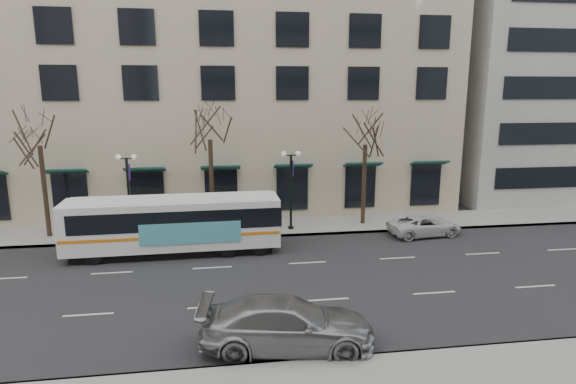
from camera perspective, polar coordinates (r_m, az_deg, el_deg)
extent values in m
plane|color=black|center=(23.33, -9.00, -10.88)|extent=(160.00, 160.00, 0.00)
cube|color=gray|center=(32.10, 0.13, -4.08)|extent=(80.00, 4.00, 0.15)
cube|color=#B9A68D|center=(42.64, -12.07, 15.89)|extent=(40.00, 20.00, 24.00)
cylinder|color=black|center=(32.65, -26.85, -0.09)|extent=(0.28, 0.28, 5.74)
cylinder|color=black|center=(30.89, -9.03, 0.66)|extent=(0.28, 0.28, 5.95)
cylinder|color=black|center=(32.36, 8.98, 0.74)|extent=(0.28, 0.28, 5.46)
cylinder|color=black|center=(30.90, -18.32, -0.72)|extent=(0.16, 0.16, 5.00)
cylinder|color=black|center=(31.48, -18.03, -4.89)|extent=(0.36, 0.36, 0.30)
cube|color=black|center=(30.47, -18.63, 3.77)|extent=(0.90, 0.06, 0.06)
sphere|color=silver|center=(30.54, -19.47, 3.92)|extent=(0.32, 0.32, 0.32)
sphere|color=silver|center=(30.37, -17.80, 4.00)|extent=(0.32, 0.32, 0.32)
cube|color=#361B65|center=(30.57, -18.30, 2.21)|extent=(0.04, 0.45, 1.00)
cylinder|color=black|center=(30.73, 0.35, -0.16)|extent=(0.16, 0.16, 5.00)
cylinder|color=black|center=(31.32, 0.34, -4.36)|extent=(0.36, 0.36, 0.30)
cube|color=black|center=(30.30, 0.35, 4.37)|extent=(0.90, 0.06, 0.06)
sphere|color=silver|center=(30.22, -0.49, 4.54)|extent=(0.32, 0.32, 0.32)
sphere|color=silver|center=(30.35, 1.20, 4.58)|extent=(0.32, 0.32, 0.32)
cube|color=#361B65|center=(30.44, 0.58, 2.79)|extent=(0.04, 0.45, 1.00)
cube|color=white|center=(27.47, -13.43, -3.57)|extent=(11.72, 2.76, 2.68)
cube|color=black|center=(27.91, -13.28, -6.55)|extent=(10.78, 2.44, 0.44)
cube|color=black|center=(27.34, -12.86, -2.71)|extent=(11.26, 2.79, 1.07)
cube|color=orange|center=(27.60, -13.38, -4.49)|extent=(11.61, 2.78, 0.18)
cube|color=#4CACB9|center=(26.25, -11.46, -4.82)|extent=(5.35, 0.16, 1.17)
cube|color=white|center=(27.14, -13.57, -0.79)|extent=(11.13, 2.49, 0.08)
cylinder|color=black|center=(27.41, -22.06, -7.01)|extent=(0.98, 0.29, 0.97)
cylinder|color=black|center=(29.49, -21.14, -5.59)|extent=(0.98, 0.29, 0.97)
cylinder|color=black|center=(26.72, -7.16, -6.67)|extent=(0.98, 0.29, 0.97)
cylinder|color=black|center=(28.84, -7.34, -5.24)|extent=(0.98, 0.29, 0.97)
cylinder|color=black|center=(26.83, -3.39, -6.51)|extent=(0.98, 0.29, 0.97)
cylinder|color=black|center=(28.95, -3.86, -5.10)|extent=(0.98, 0.29, 0.97)
imported|color=#96989D|center=(17.69, -0.10, -15.39)|extent=(6.48, 3.27, 1.80)
imported|color=silver|center=(31.49, 15.87, -3.83)|extent=(4.78, 2.59, 1.27)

